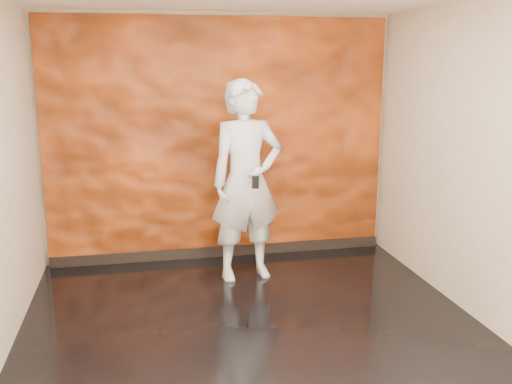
# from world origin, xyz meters

# --- Properties ---
(room) EXTENTS (4.02, 4.02, 2.81)m
(room) POSITION_xyz_m (0.00, 0.00, 1.40)
(room) COLOR black
(room) RESTS_ON ground
(feature_wall) EXTENTS (3.90, 0.06, 2.75)m
(feature_wall) POSITION_xyz_m (0.00, 1.96, 1.38)
(feature_wall) COLOR #D95416
(feature_wall) RESTS_ON ground
(baseboard) EXTENTS (3.90, 0.04, 0.12)m
(baseboard) POSITION_xyz_m (0.00, 1.92, 0.06)
(baseboard) COLOR black
(baseboard) RESTS_ON ground
(man) EXTENTS (0.83, 0.61, 2.10)m
(man) POSITION_xyz_m (0.17, 1.22, 1.05)
(man) COLOR #A9ADB9
(man) RESTS_ON ground
(phone) EXTENTS (0.07, 0.04, 0.13)m
(phone) POSITION_xyz_m (0.21, 0.92, 1.10)
(phone) COLOR black
(phone) RESTS_ON man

